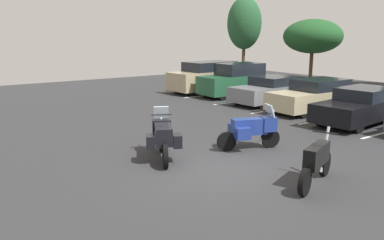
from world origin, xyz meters
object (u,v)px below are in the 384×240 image
motorcycle_third (252,129)px  car_black (362,106)px  motorcycle_touring (163,135)px  motorcycle_second (317,161)px  car_grey (270,90)px  car_green (236,80)px  car_tan (207,77)px  car_champagne (316,96)px

motorcycle_third → car_black: bearing=91.3°
motorcycle_touring → car_black: (0.66, 8.97, 0.02)m
motorcycle_second → motorcycle_third: (-3.07, 0.83, 0.05)m
motorcycle_third → car_grey: motorcycle_third is taller
motorcycle_touring → car_green: 12.19m
motorcycle_touring → car_grey: (-4.72, 9.37, -0.01)m
car_tan → car_green: size_ratio=1.12×
motorcycle_third → car_champagne: 7.36m
car_champagne → car_grey: bearing=-176.5°
car_grey → car_green: bearing=176.6°
car_green → car_grey: size_ratio=0.95×
motorcycle_touring → motorcycle_second: 4.31m
motorcycle_second → car_grey: bearing=139.0°
car_tan → car_champagne: (7.93, 0.31, -0.21)m
motorcycle_third → car_champagne: (-2.81, 6.80, 0.08)m
car_green → car_black: size_ratio=0.86×
motorcycle_touring → car_green: bearing=128.5°
motorcycle_third → car_black: car_black is taller
motorcycle_touring → car_green: size_ratio=0.47×
motorcycle_third → car_champagne: bearing=112.4°
motorcycle_second → motorcycle_third: bearing=164.8°
car_green → motorcycle_third: bearing=-39.1°
motorcycle_second → car_grey: size_ratio=0.47×
car_green → car_tan: bearing=-172.4°
car_black → motorcycle_second: bearing=-65.6°
car_tan → car_black: 10.60m
motorcycle_second → car_tan: (-13.81, 7.32, 0.35)m
car_grey → car_black: bearing=-4.2°
car_champagne → motorcycle_third: bearing=-67.6°
motorcycle_second → car_champagne: bearing=127.6°
car_black → car_champagne: bearing=168.1°
car_tan → car_green: (2.35, 0.31, -0.02)m
car_green → motorcycle_touring: bearing=-51.5°
motorcycle_touring → car_tan: (-9.93, 9.22, 0.26)m
motorcycle_second → car_green: 13.77m
motorcycle_touring → motorcycle_second: motorcycle_touring is taller
motorcycle_third → motorcycle_touring: bearing=-106.4°
motorcycle_touring → motorcycle_third: size_ratio=1.02×
motorcycle_second → motorcycle_third: motorcycle_third is taller
car_green → car_champagne: 5.58m
car_tan → car_champagne: size_ratio=1.00×
car_tan → car_grey: car_tan is taller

